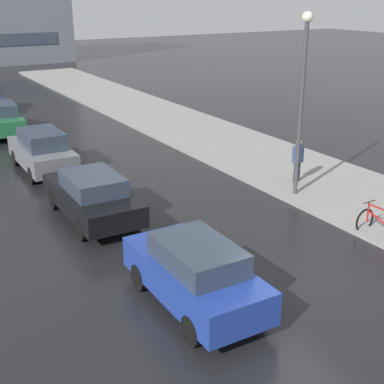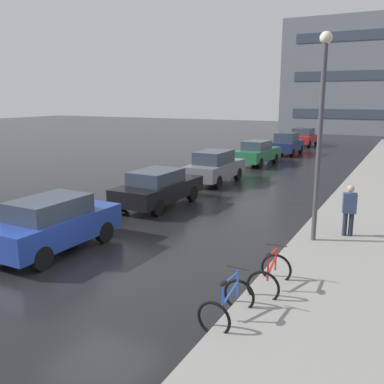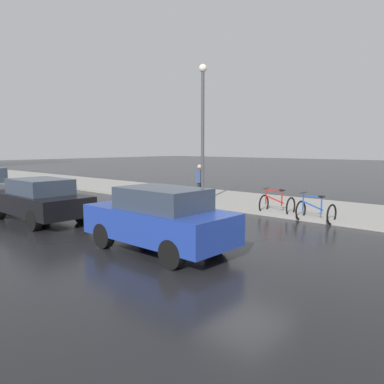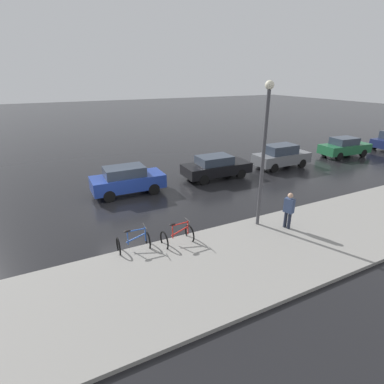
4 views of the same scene
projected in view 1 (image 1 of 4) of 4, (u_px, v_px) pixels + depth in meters
ground_plane at (299, 295)px, 12.51m from camera, size 140.00×140.00×0.00m
sidewalk_kerb at (249, 152)px, 23.40m from camera, size 4.80×60.00×0.14m
bicycle_second at (380, 226)px, 15.21m from camera, size 0.79×1.19×1.01m
car_blue at (195, 273)px, 11.83m from camera, size 1.76×4.01×1.59m
car_black at (92, 196)px, 16.48m from camera, size 1.89×4.41×1.49m
car_grey at (42, 151)px, 20.83m from camera, size 1.75×4.17×1.67m
car_green at (1, 119)px, 26.26m from camera, size 1.99×4.33×1.58m
pedestrian at (298, 160)px, 19.26m from camera, size 0.45×0.34×1.74m
streetlamp at (302, 90)px, 17.17m from camera, size 0.35×0.35×6.10m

